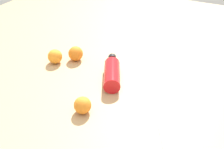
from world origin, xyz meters
The scene contains 6 objects.
ground_plane centered at (0.00, 0.00, 0.00)m, with size 2.40×2.40×0.00m, color tan.
water_bottle centered at (0.06, 0.00, 0.03)m, with size 0.16×0.24×0.07m.
orange_0 centered at (0.06, 0.24, 0.03)m, with size 0.06×0.06×0.06m, color orange.
orange_1 centered at (0.36, 0.00, 0.03)m, with size 0.07×0.07×0.07m, color orange.
orange_2 centered at (0.28, -0.06, 0.04)m, with size 0.07×0.07×0.07m, color orange.
folded_napkin centered at (-0.29, 0.20, 0.00)m, with size 0.12×0.15×0.01m, color white.
Camera 1 is at (-0.37, 0.87, 0.67)m, focal length 43.00 mm.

